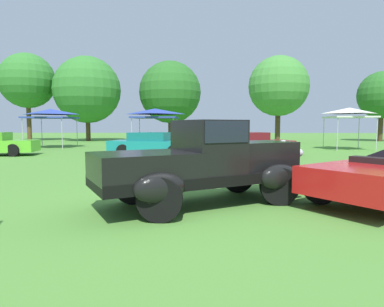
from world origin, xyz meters
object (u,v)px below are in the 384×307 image
canopy_tent_left_field (51,113)px  canopy_tent_center_field (155,113)px  show_car_burgundy (249,144)px  canopy_tent_right_field (350,112)px  feature_pickup_truck (204,162)px  show_car_teal (152,145)px  spectator_by_row (192,145)px

canopy_tent_left_field → canopy_tent_center_field: bearing=-2.7°
show_car_burgundy → canopy_tent_center_field: 8.17m
show_car_burgundy → canopy_tent_right_field: canopy_tent_right_field is taller
feature_pickup_truck → canopy_tent_left_field: (-10.69, 16.53, 1.56)m
show_car_teal → show_car_burgundy: (4.94, 0.30, 0.00)m
spectator_by_row → canopy_tent_right_field: canopy_tent_right_field is taller
show_car_teal → canopy_tent_left_field: bearing=142.2°
show_car_burgundy → canopy_tent_center_field: canopy_tent_center_field is taller
spectator_by_row → canopy_tent_left_field: bearing=131.2°
feature_pickup_truck → canopy_tent_right_field: bearing=58.4°
canopy_tent_center_field → show_car_teal: bearing=-83.4°
canopy_tent_center_field → canopy_tent_left_field: bearing=177.3°
show_car_burgundy → canopy_tent_left_field: 14.45m
feature_pickup_truck → canopy_tent_right_field: (9.43, 15.34, 1.55)m
canopy_tent_left_field → show_car_teal: bearing=-37.8°
show_car_burgundy → canopy_tent_left_field: (-13.03, 5.98, 1.82)m
show_car_burgundy → canopy_tent_right_field: 8.76m
show_car_burgundy → canopy_tent_center_field: size_ratio=1.58×
canopy_tent_right_field → show_car_burgundy: bearing=-145.9°
show_car_teal → spectator_by_row: size_ratio=2.75×
show_car_teal → spectator_by_row: 5.89m
spectator_by_row → canopy_tent_left_field: canopy_tent_left_field is taller
spectator_by_row → feature_pickup_truck: bearing=-85.1°
show_car_burgundy → spectator_by_row: size_ratio=2.80×
canopy_tent_center_field → show_car_burgundy: bearing=-45.0°
show_car_teal → spectator_by_row: spectator_by_row is taller
spectator_by_row → canopy_tent_center_field: canopy_tent_center_field is taller
feature_pickup_truck → spectator_by_row: bearing=94.9°
show_car_teal → feature_pickup_truck: bearing=-75.8°
canopy_tent_center_field → canopy_tent_right_field: same height
canopy_tent_left_field → canopy_tent_right_field: (20.12, -1.18, -0.00)m
spectator_by_row → canopy_tent_left_field: 15.68m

